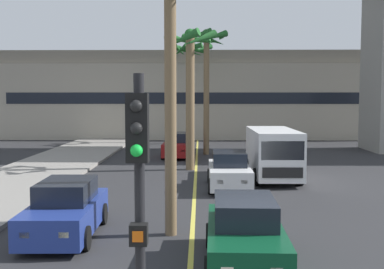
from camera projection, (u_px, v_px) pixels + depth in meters
name	position (u px, v px, depth m)	size (l,w,h in m)	color
lane_stripe_center	(196.00, 177.00, 23.27)	(0.14, 56.00, 0.01)	#DBCC4C
pier_building_backdrop	(198.00, 96.00, 46.01)	(37.64, 8.04, 7.96)	#BCB29E
car_queue_front	(229.00, 171.00, 20.49)	(1.85, 4.11, 1.56)	white
car_queue_second	(66.00, 211.00, 13.48)	(1.92, 4.14, 1.56)	navy
car_queue_third	(177.00, 146.00, 30.83)	(1.90, 4.14, 1.56)	maroon
car_queue_fourth	(245.00, 235.00, 11.15)	(1.92, 4.14, 1.56)	#0C4728
delivery_van	(273.00, 152.00, 22.57)	(2.19, 5.26, 2.36)	white
traffic_light_median_near	(139.00, 206.00, 5.39)	(0.24, 0.37, 4.20)	black
palm_tree_near_median	(206.00, 57.00, 31.73)	(2.90, 2.98, 8.32)	brown
palm_tree_mid_median	(190.00, 64.00, 25.17)	(2.91, 3.07, 7.44)	brown
palm_tree_far_median	(192.00, 60.00, 39.02)	(3.40, 3.41, 8.23)	brown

